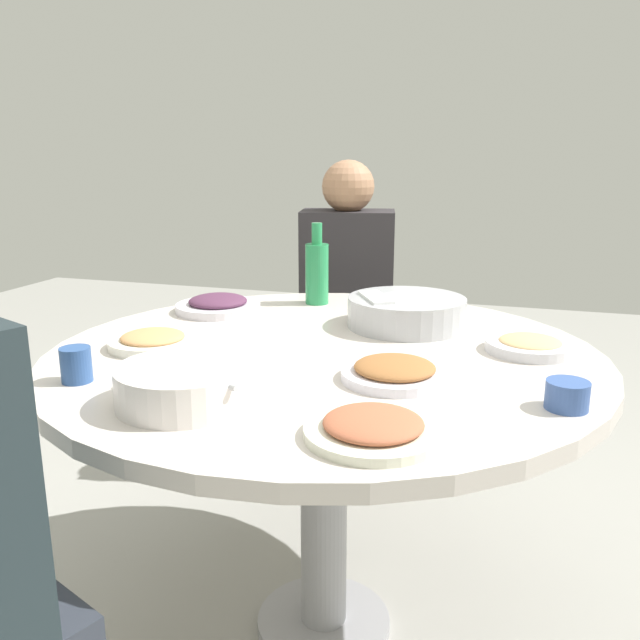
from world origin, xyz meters
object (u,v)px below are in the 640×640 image
(soup_bowl, at_px, (185,386))
(dish_tofu_braise, at_px, (373,427))
(dish_eggplant, at_px, (218,305))
(green_bottle, at_px, (317,271))
(dish_noodles, at_px, (530,345))
(tea_cup_near, at_px, (76,365))
(tea_cup_far, at_px, (567,395))
(round_dining_table, at_px, (324,391))
(dish_stirfry, at_px, (395,371))
(rice_bowl, at_px, (406,311))
(stool_for_diner_left, at_px, (346,414))
(diner_left, at_px, (347,281))
(dish_shrimp, at_px, (153,340))

(soup_bowl, relative_size, dish_tofu_braise, 1.14)
(dish_eggplant, relative_size, green_bottle, 1.00)
(dish_noodles, relative_size, tea_cup_near, 2.85)
(green_bottle, xyz_separation_m, tea_cup_far, (-0.69, 0.69, -0.07))
(round_dining_table, bearing_deg, dish_stirfry, 141.01)
(round_dining_table, xyz_separation_m, rice_bowl, (-0.15, -0.27, 0.15))
(round_dining_table, xyz_separation_m, soup_bowl, (0.15, 0.40, 0.14))
(dish_eggplant, relative_size, dish_tofu_braise, 1.07)
(tea_cup_near, bearing_deg, dish_tofu_braise, 172.34)
(stool_for_diner_left, bearing_deg, green_bottle, 93.09)
(green_bottle, xyz_separation_m, stool_for_diner_left, (0.02, -0.46, -0.65))
(dish_tofu_braise, relative_size, dish_noodles, 1.12)
(dish_tofu_braise, relative_size, dish_stirfry, 1.04)
(round_dining_table, xyz_separation_m, stool_for_diner_left, (0.19, -0.92, -0.45))
(dish_stirfry, distance_m, stool_for_diner_left, 1.28)
(round_dining_table, height_order, diner_left, diner_left)
(dish_shrimp, bearing_deg, round_dining_table, -165.78)
(round_dining_table, height_order, dish_noodles, dish_noodles)
(dish_stirfry, xyz_separation_m, green_bottle, (0.36, -0.62, 0.08))
(tea_cup_near, bearing_deg, stool_for_diner_left, -100.02)
(green_bottle, distance_m, diner_left, 0.47)
(dish_tofu_braise, distance_m, diner_left, 1.42)
(green_bottle, bearing_deg, rice_bowl, 147.55)
(stool_for_diner_left, bearing_deg, dish_stirfry, 109.61)
(dish_eggplant, relative_size, dish_stirfry, 1.12)
(tea_cup_near, relative_size, tea_cup_far, 0.92)
(dish_shrimp, relative_size, dish_eggplant, 0.85)
(dish_noodles, distance_m, diner_left, 1.03)
(dish_tofu_braise, height_order, stool_for_diner_left, dish_tofu_braise)
(dish_eggplant, distance_m, dish_tofu_braise, 0.95)
(dish_stirfry, relative_size, green_bottle, 0.89)
(green_bottle, bearing_deg, tea_cup_near, 73.03)
(green_bottle, height_order, diner_left, diner_left)
(tea_cup_near, relative_size, diner_left, 0.09)
(soup_bowl, xyz_separation_m, stool_for_diner_left, (0.04, -1.32, -0.58))
(dish_noodles, bearing_deg, dish_shrimp, 14.77)
(green_bottle, distance_m, tea_cup_near, 0.86)
(dish_eggplant, bearing_deg, round_dining_table, 145.77)
(dish_tofu_braise, bearing_deg, soup_bowl, -6.43)
(green_bottle, relative_size, stool_for_diner_left, 0.58)
(rice_bowl, xyz_separation_m, dish_tofu_braise, (-0.07, 0.71, -0.03))
(round_dining_table, distance_m, soup_bowl, 0.45)
(stool_for_diner_left, height_order, diner_left, diner_left)
(rice_bowl, bearing_deg, stool_for_diner_left, -62.93)
(dish_eggplant, height_order, dish_tofu_braise, dish_eggplant)
(tea_cup_near, distance_m, diner_left, 1.30)
(tea_cup_far, distance_m, diner_left, 1.35)
(dish_noodles, xyz_separation_m, tea_cup_near, (0.88, 0.48, 0.02))
(round_dining_table, relative_size, dish_shrimp, 6.20)
(soup_bowl, height_order, dish_stirfry, soup_bowl)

